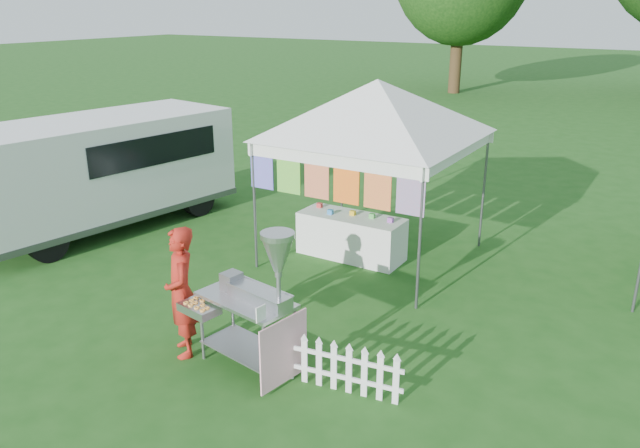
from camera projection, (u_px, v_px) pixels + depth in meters
The scene contains 7 objects.
ground at pixel (248, 346), 7.95m from camera, with size 120.00×120.00×0.00m, color #1C4F16.
canopy_main at pixel (378, 80), 9.76m from camera, with size 4.24×4.24×3.45m.
donut_cart at pixel (256, 290), 7.02m from camera, with size 1.42×0.88×1.82m.
vendor at pixel (181, 292), 7.54m from camera, with size 0.60×0.39×1.65m, color #AA1E14.
cargo_van at pixel (106, 168), 11.95m from camera, with size 2.81×5.31×2.10m.
picket_fence at pixel (341, 369), 6.93m from camera, with size 1.43×0.24×0.56m.
display_table at pixel (351, 236), 10.63m from camera, with size 1.80×0.70×0.74m, color white.
Camera 1 is at (4.42, -5.47, 4.13)m, focal length 35.00 mm.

